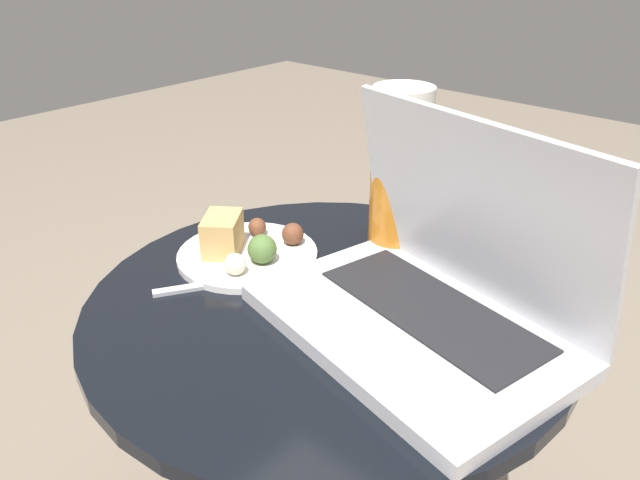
{
  "coord_description": "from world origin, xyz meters",
  "views": [
    {
      "loc": [
        0.4,
        -0.47,
        0.94
      ],
      "look_at": [
        -0.02,
        0.0,
        0.62
      ],
      "focal_mm": 35.0,
      "sensor_mm": 36.0,
      "label": 1
    }
  ],
  "objects": [
    {
      "name": "table",
      "position": [
        0.0,
        0.0,
        0.35
      ],
      "size": [
        0.57,
        0.57,
        0.55
      ],
      "color": "black",
      "rests_on": "ground_plane"
    },
    {
      "name": "snack_plate",
      "position": [
        -0.15,
        0.0,
        0.56
      ],
      "size": [
        0.18,
        0.18,
        0.06
      ],
      "color": "silver",
      "rests_on": "table"
    },
    {
      "name": "laptop",
      "position": [
        0.12,
        0.03,
        0.59
      ],
      "size": [
        0.37,
        0.28,
        0.23
      ],
      "color": "silver",
      "rests_on": "table"
    },
    {
      "name": "fork",
      "position": [
        -0.11,
        -0.04,
        0.55
      ],
      "size": [
        0.11,
        0.16,
        0.0
      ],
      "color": "#B2B2B7",
      "rests_on": "table"
    },
    {
      "name": "beer_glass",
      "position": [
        -0.02,
        0.16,
        0.66
      ],
      "size": [
        0.08,
        0.08,
        0.22
      ],
      "color": "#C6701E",
      "rests_on": "table"
    }
  ]
}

